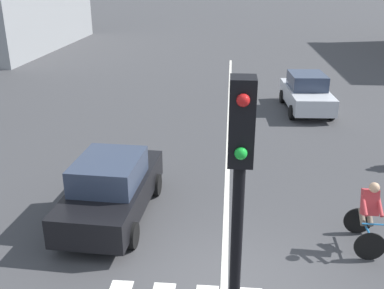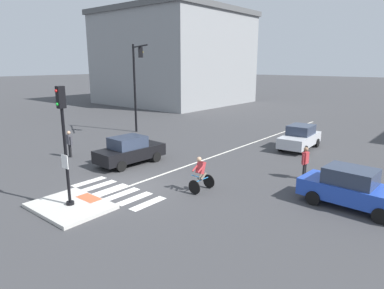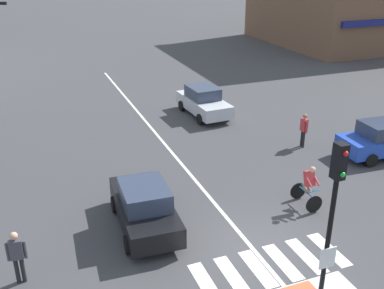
{
  "view_description": "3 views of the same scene",
  "coord_description": "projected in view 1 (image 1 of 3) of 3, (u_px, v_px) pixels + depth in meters",
  "views": [
    {
      "loc": [
        -0.12,
        -7.03,
        5.79
      ],
      "look_at": [
        -1.21,
        5.44,
        0.88
      ],
      "focal_mm": 41.28,
      "sensor_mm": 36.0,
      "label": 1
    },
    {
      "loc": [
        12.05,
        -9.95,
        5.76
      ],
      "look_at": [
        -0.43,
        5.18,
        1.06
      ],
      "focal_mm": 31.84,
      "sensor_mm": 36.0,
      "label": 2
    },
    {
      "loc": [
        -6.18,
        -10.21,
        8.72
      ],
      "look_at": [
        -0.24,
        5.07,
        1.62
      ],
      "focal_mm": 42.15,
      "sensor_mm": 36.0,
      "label": 3
    }
  ],
  "objects": [
    {
      "name": "ground_plane",
      "position": [
        229.0,
        289.0,
        8.63
      ],
      "size": [
        300.0,
        300.0,
        0.0
      ],
      "primitive_type": "plane",
      "color": "#3D3D3F"
    },
    {
      "name": "signal_pole",
      "position": [
        236.0,
        257.0,
        4.59
      ],
      "size": [
        0.44,
        0.38,
        4.77
      ],
      "color": "black",
      "rests_on": "traffic_island"
    },
    {
      "name": "lane_centre_line",
      "position": [
        229.0,
        125.0,
        17.91
      ],
      "size": [
        0.14,
        28.0,
        0.01
      ],
      "primitive_type": "cube",
      "color": "silver",
      "rests_on": "ground"
    },
    {
      "name": "car_silver_eastbound_far",
      "position": [
        306.0,
        93.0,
        19.48
      ],
      "size": [
        2.02,
        4.19,
        1.64
      ],
      "color": "silver",
      "rests_on": "ground"
    },
    {
      "name": "car_black_westbound_near",
      "position": [
        112.0,
        188.0,
        10.91
      ],
      "size": [
        2.0,
        4.18,
        1.64
      ],
      "color": "black",
      "rests_on": "ground"
    },
    {
      "name": "cyclist",
      "position": [
        368.0,
        213.0,
        9.63
      ],
      "size": [
        0.68,
        1.1,
        1.68
      ],
      "color": "black",
      "rests_on": "ground"
    }
  ]
}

